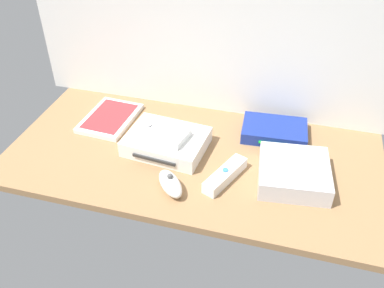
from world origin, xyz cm
name	(u,v)px	position (x,y,z in cm)	size (l,w,h in cm)	color
ground_plane	(192,159)	(0.00, 0.00, -1.00)	(100.00, 48.00, 2.00)	#936D47
back_wall	(217,7)	(0.00, 24.60, 32.00)	(110.00, 1.20, 64.00)	white
game_console	(166,142)	(-7.61, 1.37, 2.20)	(22.38, 17.95, 4.40)	white
mini_computer	(294,173)	(26.84, -2.72, 2.64)	(18.85, 18.85, 5.30)	silver
game_case	(110,118)	(-28.34, 9.82, 0.76)	(14.71, 19.78, 1.56)	white
network_router	(274,131)	(20.11, 15.12, 1.70)	(18.79, 13.27, 3.40)	navy
remote_wand	(225,175)	(10.49, -6.94, 1.51)	(9.01, 15.05, 3.40)	white
remote_nunchuk	(170,184)	(-1.53, -14.03, 2.04)	(9.86, 10.45, 5.10)	white
remote_classic_pad	(161,132)	(-8.88, 0.90, 5.41)	(15.75, 10.83, 2.40)	white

